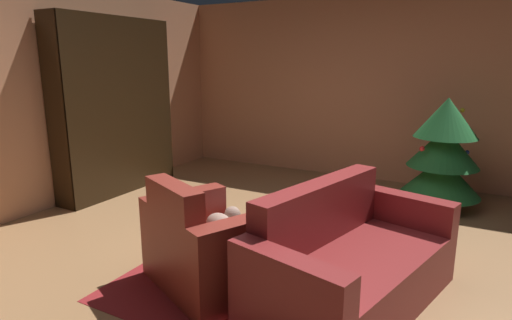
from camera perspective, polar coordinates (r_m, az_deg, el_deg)
The scene contains 11 objects.
ground_plane at distance 3.78m, azimuth 2.05°, elevation -13.85°, with size 7.60×7.60×0.00m, color #996D45.
wall_back at distance 6.40m, azimuth 15.18°, elevation 9.11°, with size 6.05×0.06×2.62m, color tan.
wall_left at distance 5.42m, azimuth -27.76°, elevation 7.41°, with size 0.06×6.45×2.62m, color tan.
area_rug at distance 3.55m, azimuth 2.03°, elevation -15.70°, with size 2.20×1.93×0.01m, color maroon.
bookshelf_unit at distance 5.93m, azimuth -17.48°, elevation 6.57°, with size 0.36×1.77×2.25m.
armchair_red at distance 3.36m, azimuth -6.70°, elevation -11.66°, with size 1.19×1.06×0.87m.
couch_red at distance 3.20m, azimuth 12.38°, elevation -13.51°, with size 1.21×1.85×0.85m.
coffee_table at distance 3.37m, azimuth 1.18°, elevation -10.16°, with size 0.75×0.75×0.42m.
book_stack_on_table at distance 3.35m, azimuth 1.48°, elevation -8.39°, with size 0.23×0.17×0.14m.
bottle_on_table at distance 3.23m, azimuth 4.36°, elevation -8.73°, with size 0.07×0.07×0.24m.
decorated_tree at distance 5.44m, azimuth 23.83°, elevation 1.02°, with size 0.90×0.90×1.31m.
Camera 1 is at (1.49, -3.02, 1.72)m, focal length 29.84 mm.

